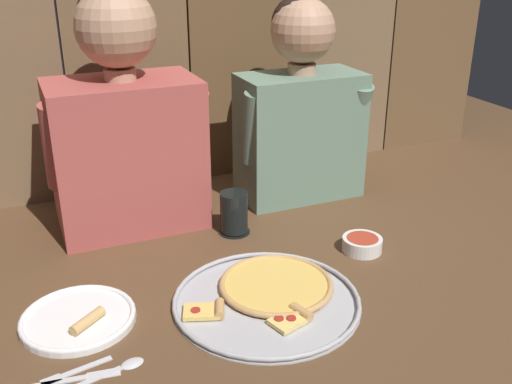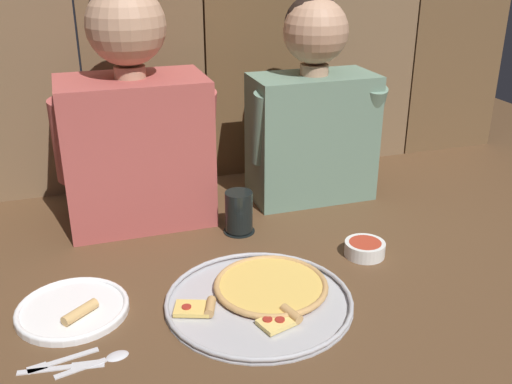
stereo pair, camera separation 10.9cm
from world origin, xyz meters
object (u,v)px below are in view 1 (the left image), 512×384
at_px(pizza_tray, 270,295).
at_px(dipping_bowl, 362,244).
at_px(diner_right, 301,106).
at_px(drinking_glass, 234,213).
at_px(diner_left, 124,121).
at_px(dinner_plate, 78,318).

distance_m(pizza_tray, dipping_bowl, 0.32).
height_order(dipping_bowl, diner_right, diner_right).
height_order(pizza_tray, drinking_glass, drinking_glass).
bearing_deg(diner_left, dinner_plate, -116.06).
xyz_separation_m(pizza_tray, dipping_bowl, (0.30, 0.11, 0.01)).
height_order(dinner_plate, drinking_glass, drinking_glass).
bearing_deg(dinner_plate, diner_right, 30.20).
bearing_deg(drinking_glass, diner_right, 31.05).
distance_m(dinner_plate, drinking_glass, 0.51).
bearing_deg(pizza_tray, dipping_bowl, 19.33).
xyz_separation_m(dinner_plate, dipping_bowl, (0.70, 0.03, 0.01)).
relative_size(dinner_plate, diner_left, 0.37).
relative_size(drinking_glass, diner_right, 0.19).
height_order(dinner_plate, diner_left, diner_left).
bearing_deg(diner_right, drinking_glass, -148.95).
distance_m(diner_left, diner_right, 0.51).
bearing_deg(dinner_plate, diner_left, 63.94).
distance_m(dinner_plate, dipping_bowl, 0.70).
bearing_deg(diner_right, pizza_tray, -122.93).
xyz_separation_m(pizza_tray, diner_left, (-0.19, 0.49, 0.28)).
bearing_deg(diner_left, dipping_bowl, -38.01).
bearing_deg(diner_left, pizza_tray, -68.74).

